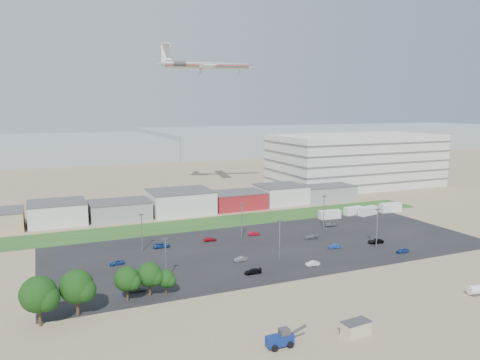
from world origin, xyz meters
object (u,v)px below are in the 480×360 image
tree_far_left (39,298)px  parked_car_8 (331,224)px  parked_car_5 (117,262)px  parked_car_13 (313,263)px  portable_shed (356,328)px  parked_car_12 (311,237)px  parked_car_6 (210,239)px  storage_tank_nw (477,290)px  parked_car_3 (253,271)px  parked_car_4 (241,259)px  box_trailer_a (330,214)px  parked_car_1 (334,246)px  airliner (207,65)px  parked_car_11 (254,233)px  parked_car_0 (376,241)px  parked_car_9 (161,245)px  parked_car_10 (137,289)px  telehandler (280,338)px  parked_car_2 (402,251)px

tree_far_left → parked_car_8: 95.08m
tree_far_left → parked_car_5: (17.50, 27.64, -4.56)m
tree_far_left → parked_car_13: bearing=7.5°
portable_shed → tree_far_left: 54.88m
parked_car_8 → parked_car_12: (-13.63, -9.73, -0.07)m
parked_car_6 → storage_tank_nw: bearing=-141.5°
tree_far_left → parked_car_3: bearing=10.9°
parked_car_3 → parked_car_4: (0.96, 9.27, -0.00)m
box_trailer_a → parked_car_1: size_ratio=2.21×
box_trailer_a → parked_car_3: size_ratio=1.88×
parked_car_8 → parked_car_3: bearing=128.2°
parked_car_8 → airliner: bearing=14.4°
box_trailer_a → parked_car_4: (-46.46, -29.41, -0.85)m
parked_car_5 → parked_car_11: 43.44m
box_trailer_a → parked_car_8: box_trailer_a is taller
parked_car_8 → parked_car_13: size_ratio=1.10×
airliner → parked_car_0: size_ratio=9.96×
portable_shed → parked_car_12: bearing=60.0°
parked_car_4 → parked_car_9: bearing=-148.8°
tree_far_left → parked_car_12: 78.79m
parked_car_5 → parked_car_10: (1.30, -18.69, -0.04)m
parked_car_6 → parked_car_11: 14.28m
tree_far_left → parked_car_4: 49.88m
telehandler → parked_car_0: bearing=37.3°
portable_shed → storage_tank_nw: 33.81m
storage_tank_nw → parked_car_0: 38.24m
parked_car_0 → parked_car_3: (-42.29, -8.41, -0.03)m
airliner → parked_car_4: (-25.62, -94.96, -55.86)m
tree_far_left → box_trailer_a: bearing=27.1°
parked_car_12 → parked_car_9: bearing=-98.1°
parked_car_2 → parked_car_8: bearing=-176.1°
portable_shed → parked_car_10: portable_shed is taller
parked_car_0 → parked_car_2: 9.90m
parked_car_0 → parked_car_8: parked_car_8 is taller
box_trailer_a → parked_car_13: size_ratio=2.19×
parked_car_0 → parked_car_10: 69.32m
storage_tank_nw → parked_car_12: storage_tank_nw is taller
parked_car_4 → parked_car_8: bearing=109.1°
tree_far_left → parked_car_1: bearing=13.5°
tree_far_left → parked_car_5: tree_far_left is taller
portable_shed → parked_car_13: size_ratio=1.42×
parked_car_12 → parked_car_10: bearing=-66.6°
parked_car_13 → parked_car_8: bearing=144.7°
parked_car_0 → parked_car_9: size_ratio=0.96×
portable_shed → box_trailer_a: bearing=53.5°
parked_car_10 → parked_car_11: parked_car_11 is taller
parked_car_3 → parked_car_12: size_ratio=1.01×
parked_car_4 → parked_car_8: 45.39m
box_trailer_a → airliner: 88.07m
parked_car_3 → parked_car_4: parked_car_3 is taller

